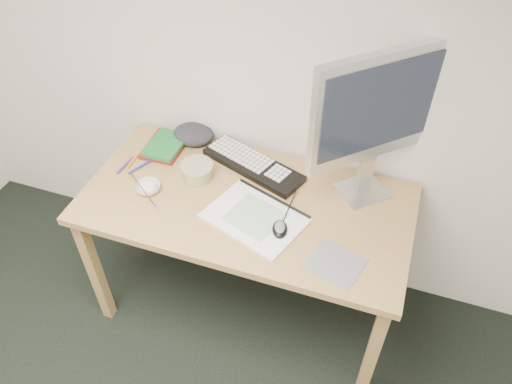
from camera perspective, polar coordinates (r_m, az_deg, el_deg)
desk at (r=2.18m, az=-1.16°, el=-2.61°), size 1.40×0.70×0.75m
mousepad at (r=1.92m, az=9.04°, el=-8.06°), size 0.23×0.22×0.00m
sketchpad at (r=2.05m, az=-0.11°, el=-2.94°), size 0.45×0.39×0.01m
keyboard at (r=2.27m, az=-0.31°, el=3.10°), size 0.51×0.31×0.03m
monitor at (r=1.95m, az=13.76°, el=8.94°), size 0.44×0.43×0.67m
mouse at (r=1.98m, az=2.75°, el=-4.04°), size 0.09×0.11×0.03m
rice_bowl at (r=2.21m, az=-12.22°, el=0.47°), size 0.13×0.13×0.03m
chopsticks at (r=2.18m, az=-12.88°, el=0.39°), size 0.21×0.17×0.02m
fruit_tub at (r=2.22m, az=-6.72°, el=2.40°), size 0.17×0.17×0.07m
book_red at (r=2.42m, az=-10.36°, el=5.15°), size 0.18×0.23×0.02m
book_green at (r=2.39m, az=-10.28°, el=5.34°), size 0.16×0.21×0.02m
cloth_lump at (r=2.43m, az=-7.18°, el=6.56°), size 0.20×0.18×0.07m
pencil_pink at (r=2.17m, az=-2.42°, el=0.35°), size 0.18×0.09×0.01m
pencil_tan at (r=2.12m, az=0.36°, el=-0.84°), size 0.18×0.09×0.01m
pencil_black at (r=2.12m, az=0.50°, el=-0.96°), size 0.19×0.04×0.01m
marker_blue at (r=2.34m, az=-13.10°, el=2.83°), size 0.07×0.12×0.01m
marker_orange at (r=2.38m, az=-13.76°, el=3.69°), size 0.01×0.13×0.01m
marker_purple at (r=2.36m, az=-14.71°, el=2.99°), size 0.02×0.13×0.01m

